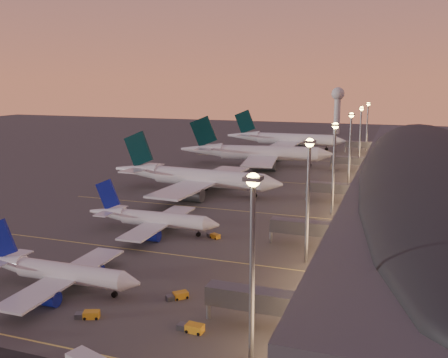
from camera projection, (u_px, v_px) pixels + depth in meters
ground at (151, 244)px, 115.38m from camera, size 700.00×700.00×0.00m
airliner_narrow_south at (57, 272)px, 90.04m from camera, size 33.84×30.11×12.13m
airliner_narrow_north at (152, 219)px, 123.90m from camera, size 35.48×31.58×12.72m
airliner_wide_near at (194, 177)px, 167.39m from camera, size 62.43×57.00×19.97m
airliner_wide_mid at (256, 153)px, 220.32m from camera, size 67.92×62.55×21.76m
airliner_wide_far at (285, 139)px, 273.87m from camera, size 65.85×59.69×21.15m
terminal_building at (428, 170)px, 160.37m from camera, size 56.35×255.00×17.46m
light_masts at (344, 142)px, 160.24m from camera, size 2.20×217.20×25.90m
radar_tower at (338, 103)px, 348.20m from camera, size 9.00×9.00×32.50m
lane_markings at (212, 204)px, 152.35m from camera, size 90.00×180.36×0.00m
baggage_tug_a at (88, 315)px, 79.20m from camera, size 4.07×2.73×1.13m
baggage_tug_b at (192, 328)px, 74.99m from camera, size 4.17×2.01×1.21m
baggage_tug_c at (214, 236)px, 119.54m from camera, size 3.78×2.88×1.06m
baggage_tug_d at (178, 296)px, 86.21m from camera, size 3.75×3.73×1.14m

